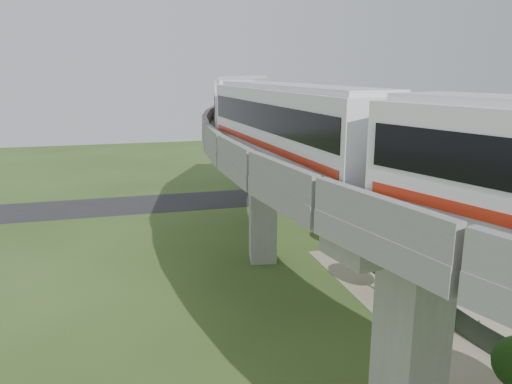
% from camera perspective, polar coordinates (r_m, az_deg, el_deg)
% --- Properties ---
extents(ground, '(160.00, 160.00, 0.00)m').
position_cam_1_polar(ground, '(30.77, 4.51, -14.71)').
color(ground, '#30471C').
rests_on(ground, ground).
extents(asphalt_road, '(60.00, 8.00, 0.03)m').
position_cam_1_polar(asphalt_road, '(58.08, -5.36, -0.90)').
color(asphalt_road, '#232326').
rests_on(asphalt_road, ground).
extents(viaduct, '(19.58, 73.98, 11.40)m').
position_cam_1_polar(viaduct, '(29.15, 11.99, 2.39)').
color(viaduct, '#99968E').
rests_on(viaduct, ground).
extents(metro_train, '(11.79, 61.28, 3.64)m').
position_cam_1_polar(metro_train, '(29.66, 4.06, 9.20)').
color(metro_train, silver).
rests_on(metro_train, ground).
extents(fence, '(3.87, 38.73, 1.50)m').
position_cam_1_polar(fence, '(34.65, 20.21, -10.79)').
color(fence, '#2D382D').
rests_on(fence, ground).
extents(tree_0, '(2.02, 2.02, 2.40)m').
position_cam_1_polar(tree_0, '(53.45, 7.34, -0.56)').
color(tree_0, '#382314').
rests_on(tree_0, ground).
extents(tree_1, '(2.81, 2.81, 3.17)m').
position_cam_1_polar(tree_1, '(48.46, 7.96, -1.54)').
color(tree_1, '#382314').
rests_on(tree_1, ground).
extents(tree_2, '(2.21, 2.21, 3.38)m').
position_cam_1_polar(tree_2, '(42.07, 10.45, -3.37)').
color(tree_2, '#382314').
rests_on(tree_2, ground).
extents(tree_3, '(2.77, 2.77, 3.73)m').
position_cam_1_polar(tree_3, '(34.27, 14.49, -7.38)').
color(tree_3, '#382314').
rests_on(tree_3, ground).
extents(tree_4, '(2.37, 2.37, 2.91)m').
position_cam_1_polar(tree_4, '(30.99, 19.41, -11.38)').
color(tree_4, '#382314').
rests_on(tree_4, ground).
extents(car_dark, '(4.65, 2.32, 1.30)m').
position_cam_1_polar(car_dark, '(36.66, 21.90, -9.67)').
color(car_dark, black).
rests_on(car_dark, dirt_lot).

